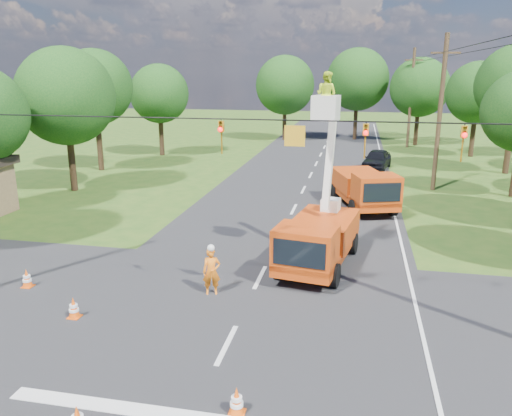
% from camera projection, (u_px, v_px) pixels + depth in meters
% --- Properties ---
extents(ground, '(140.00, 140.00, 0.00)m').
position_uv_depth(ground, '(303.00, 190.00, 33.28)').
color(ground, '#294F17').
rests_on(ground, ground).
extents(road_main, '(12.00, 100.00, 0.06)m').
position_uv_depth(road_main, '(303.00, 190.00, 33.28)').
color(road_main, black).
rests_on(road_main, ground).
extents(road_cross, '(56.00, 10.00, 0.07)m').
position_uv_depth(road_cross, '(242.00, 314.00, 16.26)').
color(road_cross, black).
rests_on(road_cross, ground).
extents(edge_line, '(0.12, 90.00, 0.02)m').
position_uv_depth(edge_line, '(390.00, 194.00, 32.19)').
color(edge_line, silver).
rests_on(edge_line, ground).
extents(bucket_truck, '(3.14, 6.24, 7.66)m').
position_uv_depth(bucket_truck, '(319.00, 229.00, 19.82)').
color(bucket_truck, '#BE3C0D').
rests_on(bucket_truck, ground).
extents(second_truck, '(4.12, 6.69, 2.36)m').
position_uv_depth(second_truck, '(364.00, 188.00, 28.61)').
color(second_truck, '#BE3C0D').
rests_on(second_truck, ground).
extents(ground_worker, '(0.73, 0.58, 1.73)m').
position_uv_depth(ground_worker, '(212.00, 272.00, 17.49)').
color(ground_worker, orange).
rests_on(ground_worker, ground).
extents(distant_car, '(2.74, 4.88, 1.57)m').
position_uv_depth(distant_car, '(377.00, 159.00, 40.51)').
color(distant_car, black).
rests_on(distant_car, ground).
extents(traffic_cone_1, '(0.38, 0.38, 0.71)m').
position_uv_depth(traffic_cone_1, '(237.00, 401.00, 11.41)').
color(traffic_cone_1, '#ED520C').
rests_on(traffic_cone_1, ground).
extents(traffic_cone_2, '(0.38, 0.38, 0.71)m').
position_uv_depth(traffic_cone_2, '(285.00, 249.00, 21.20)').
color(traffic_cone_2, '#ED520C').
rests_on(traffic_cone_2, ground).
extents(traffic_cone_3, '(0.38, 0.38, 0.71)m').
position_uv_depth(traffic_cone_3, '(338.00, 229.00, 23.90)').
color(traffic_cone_3, '#ED520C').
rests_on(traffic_cone_3, ground).
extents(traffic_cone_4, '(0.38, 0.38, 0.71)m').
position_uv_depth(traffic_cone_4, '(74.00, 308.00, 15.91)').
color(traffic_cone_4, '#ED520C').
rests_on(traffic_cone_4, ground).
extents(traffic_cone_5, '(0.38, 0.38, 0.71)m').
position_uv_depth(traffic_cone_5, '(27.00, 278.00, 18.19)').
color(traffic_cone_5, '#ED520C').
rests_on(traffic_cone_5, ground).
extents(traffic_cone_7, '(0.38, 0.38, 0.71)m').
position_uv_depth(traffic_cone_7, '(365.00, 199.00, 29.54)').
color(traffic_cone_7, '#ED520C').
rests_on(traffic_cone_7, ground).
extents(pole_right_mid, '(1.80, 0.30, 10.00)m').
position_uv_depth(pole_right_mid, '(440.00, 113.00, 32.18)').
color(pole_right_mid, '#4C3823').
rests_on(pole_right_mid, ground).
extents(pole_right_far, '(1.80, 0.30, 10.00)m').
position_uv_depth(pole_right_far, '(411.00, 98.00, 51.08)').
color(pole_right_far, '#4C3823').
rests_on(pole_right_far, ground).
extents(signal_span, '(18.00, 0.29, 1.07)m').
position_uv_depth(signal_span, '(316.00, 136.00, 14.28)').
color(signal_span, black).
rests_on(signal_span, ground).
extents(tree_left_d, '(6.20, 6.20, 9.24)m').
position_uv_depth(tree_left_d, '(66.00, 97.00, 31.73)').
color(tree_left_d, '#382616').
rests_on(tree_left_d, ground).
extents(tree_left_e, '(5.80, 5.80, 9.41)m').
position_uv_depth(tree_left_e, '(95.00, 87.00, 38.59)').
color(tree_left_e, '#382616').
rests_on(tree_left_e, ground).
extents(tree_left_f, '(5.40, 5.40, 8.40)m').
position_uv_depth(tree_left_f, '(159.00, 94.00, 45.98)').
color(tree_left_f, '#382616').
rests_on(tree_left_f, ground).
extents(tree_right_e, '(5.60, 5.60, 8.63)m').
position_uv_depth(tree_right_e, '(478.00, 93.00, 45.14)').
color(tree_right_e, '#382616').
rests_on(tree_right_e, ground).
extents(tree_far_a, '(6.60, 6.60, 9.50)m').
position_uv_depth(tree_far_a, '(285.00, 85.00, 56.24)').
color(tree_far_a, '#382616').
rests_on(tree_far_a, ground).
extents(tree_far_b, '(7.00, 7.00, 10.32)m').
position_uv_depth(tree_far_b, '(358.00, 80.00, 56.42)').
color(tree_far_b, '#382616').
rests_on(tree_far_b, ground).
extents(tree_far_c, '(6.20, 6.20, 9.18)m').
position_uv_depth(tree_far_c, '(420.00, 87.00, 52.52)').
color(tree_far_c, '#382616').
rests_on(tree_far_c, ground).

